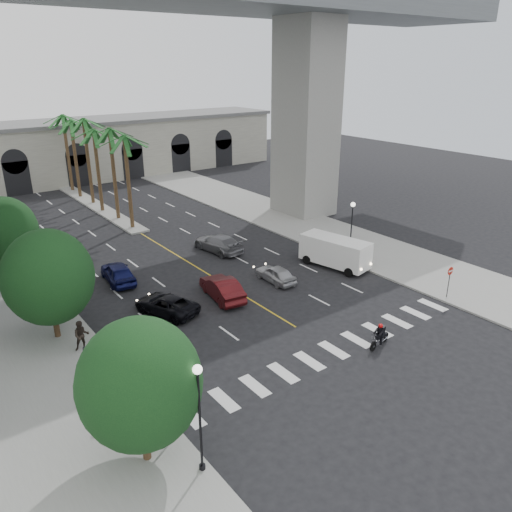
{
  "coord_description": "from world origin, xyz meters",
  "views": [
    {
      "loc": [
        -19.47,
        -19.6,
        16.39
      ],
      "look_at": [
        -0.3,
        6.0,
        3.87
      ],
      "focal_mm": 35.0,
      "sensor_mm": 36.0,
      "label": 1
    }
  ],
  "objects_px": {
    "lamp_post_left_near": "(199,410)",
    "pedestrian_b": "(81,336)",
    "car_b": "(222,288)",
    "pedestrian_a": "(88,361)",
    "car_d": "(218,243)",
    "lamp_post_right": "(351,226)",
    "lamp_post_left_far": "(49,258)",
    "car_a": "(276,274)",
    "car_c": "(166,304)",
    "car_e": "(118,272)",
    "cargo_van": "(335,251)",
    "traffic_signal_near": "(173,393)",
    "motorcycle_rider": "(380,335)",
    "do_not_enter_sign": "(450,276)",
    "traffic_signal_far": "(136,354)"
  },
  "relations": [
    {
      "from": "car_c",
      "to": "lamp_post_left_far",
      "type": "bearing_deg",
      "value": -73.07
    },
    {
      "from": "car_c",
      "to": "car_d",
      "type": "relative_size",
      "value": 0.89
    },
    {
      "from": "traffic_signal_near",
      "to": "car_e",
      "type": "bearing_deg",
      "value": 75.41
    },
    {
      "from": "lamp_post_left_far",
      "to": "pedestrian_a",
      "type": "bearing_deg",
      "value": -97.36
    },
    {
      "from": "lamp_post_left_far",
      "to": "car_c",
      "type": "distance_m",
      "value": 9.33
    },
    {
      "from": "lamp_post_left_far",
      "to": "lamp_post_right",
      "type": "xyz_separation_m",
      "value": [
        22.8,
        -8.0,
        0.0
      ]
    },
    {
      "from": "lamp_post_left_near",
      "to": "pedestrian_b",
      "type": "distance_m",
      "value": 12.67
    },
    {
      "from": "traffic_signal_near",
      "to": "pedestrian_b",
      "type": "relative_size",
      "value": 1.92
    },
    {
      "from": "traffic_signal_near",
      "to": "pedestrian_b",
      "type": "bearing_deg",
      "value": 95.4
    },
    {
      "from": "car_b",
      "to": "pedestrian_a",
      "type": "relative_size",
      "value": 2.67
    },
    {
      "from": "lamp_post_left_far",
      "to": "traffic_signal_far",
      "type": "xyz_separation_m",
      "value": [
        0.1,
        -14.5,
        -0.71
      ]
    },
    {
      "from": "car_a",
      "to": "pedestrian_b",
      "type": "height_order",
      "value": "pedestrian_b"
    },
    {
      "from": "pedestrian_b",
      "to": "traffic_signal_near",
      "type": "bearing_deg",
      "value": -71.52
    },
    {
      "from": "car_e",
      "to": "cargo_van",
      "type": "xyz_separation_m",
      "value": [
        16.01,
        -8.05,
        0.61
      ]
    },
    {
      "from": "lamp_post_left_far",
      "to": "cargo_van",
      "type": "height_order",
      "value": "lamp_post_left_far"
    },
    {
      "from": "lamp_post_left_near",
      "to": "do_not_enter_sign",
      "type": "height_order",
      "value": "lamp_post_left_near"
    },
    {
      "from": "lamp_post_left_far",
      "to": "traffic_signal_far",
      "type": "relative_size",
      "value": 1.47
    },
    {
      "from": "car_b",
      "to": "pedestrian_b",
      "type": "height_order",
      "value": "pedestrian_b"
    },
    {
      "from": "pedestrian_b",
      "to": "lamp_post_left_near",
      "type": "bearing_deg",
      "value": -73.05
    },
    {
      "from": "lamp_post_right",
      "to": "traffic_signal_near",
      "type": "relative_size",
      "value": 1.47
    },
    {
      "from": "car_b",
      "to": "car_e",
      "type": "distance_m",
      "value": 8.9
    },
    {
      "from": "car_b",
      "to": "pedestrian_a",
      "type": "bearing_deg",
      "value": 28.38
    },
    {
      "from": "car_d",
      "to": "lamp_post_left_far",
      "type": "bearing_deg",
      "value": -3.4
    },
    {
      "from": "pedestrian_b",
      "to": "do_not_enter_sign",
      "type": "distance_m",
      "value": 25.55
    },
    {
      "from": "lamp_post_right",
      "to": "pedestrian_b",
      "type": "height_order",
      "value": "lamp_post_right"
    },
    {
      "from": "lamp_post_left_near",
      "to": "car_d",
      "type": "bearing_deg",
      "value": 55.73
    },
    {
      "from": "car_a",
      "to": "car_c",
      "type": "xyz_separation_m",
      "value": [
        -9.47,
        0.38,
        0.0
      ]
    },
    {
      "from": "car_b",
      "to": "cargo_van",
      "type": "xyz_separation_m",
      "value": [
        11.01,
        -0.68,
        0.6
      ]
    },
    {
      "from": "lamp_post_left_far",
      "to": "car_a",
      "type": "relative_size",
      "value": 1.38
    },
    {
      "from": "pedestrian_b",
      "to": "lamp_post_right",
      "type": "bearing_deg",
      "value": 14.37
    },
    {
      "from": "car_d",
      "to": "car_c",
      "type": "bearing_deg",
      "value": 33.22
    },
    {
      "from": "lamp_post_left_near",
      "to": "motorcycle_rider",
      "type": "height_order",
      "value": "lamp_post_left_near"
    },
    {
      "from": "lamp_post_left_near",
      "to": "pedestrian_b",
      "type": "bearing_deg",
      "value": 93.87
    },
    {
      "from": "car_b",
      "to": "cargo_van",
      "type": "height_order",
      "value": "cargo_van"
    },
    {
      "from": "lamp_post_left_near",
      "to": "cargo_van",
      "type": "height_order",
      "value": "lamp_post_left_near"
    },
    {
      "from": "car_d",
      "to": "pedestrian_a",
      "type": "xyz_separation_m",
      "value": [
        -16.47,
        -12.45,
        0.29
      ]
    },
    {
      "from": "car_e",
      "to": "car_b",
      "type": "bearing_deg",
      "value": 130.85
    },
    {
      "from": "pedestrian_b",
      "to": "car_e",
      "type": "bearing_deg",
      "value": 68.94
    },
    {
      "from": "car_b",
      "to": "pedestrian_b",
      "type": "relative_size",
      "value": 2.6
    },
    {
      "from": "car_b",
      "to": "do_not_enter_sign",
      "type": "height_order",
      "value": "do_not_enter_sign"
    },
    {
      "from": "lamp_post_right",
      "to": "do_not_enter_sign",
      "type": "height_order",
      "value": "lamp_post_right"
    },
    {
      "from": "car_c",
      "to": "car_e",
      "type": "height_order",
      "value": "car_e"
    },
    {
      "from": "do_not_enter_sign",
      "to": "pedestrian_b",
      "type": "bearing_deg",
      "value": 159.27
    },
    {
      "from": "car_a",
      "to": "car_c",
      "type": "distance_m",
      "value": 9.48
    },
    {
      "from": "car_c",
      "to": "pedestrian_a",
      "type": "xyz_separation_m",
      "value": [
        -6.96,
        -4.33,
        0.41
      ]
    },
    {
      "from": "pedestrian_a",
      "to": "do_not_enter_sign",
      "type": "relative_size",
      "value": 0.72
    },
    {
      "from": "car_e",
      "to": "cargo_van",
      "type": "height_order",
      "value": "cargo_van"
    },
    {
      "from": "motorcycle_rider",
      "to": "car_d",
      "type": "xyz_separation_m",
      "value": [
        0.95,
        19.82,
        0.08
      ]
    },
    {
      "from": "lamp_post_right",
      "to": "lamp_post_left_far",
      "type": "bearing_deg",
      "value": 160.67
    },
    {
      "from": "car_d",
      "to": "do_not_enter_sign",
      "type": "distance_m",
      "value": 20.22
    }
  ]
}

